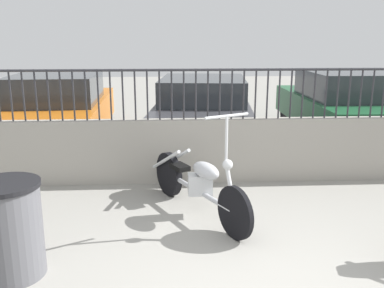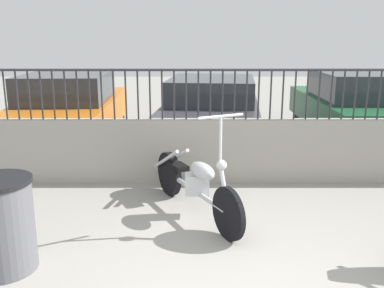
% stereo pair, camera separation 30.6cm
% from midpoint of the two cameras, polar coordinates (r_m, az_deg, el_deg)
% --- Properties ---
extents(low_wall, '(9.56, 0.18, 0.92)m').
position_cam_midpoint_polar(low_wall, '(6.14, 2.19, -0.86)').
color(low_wall, '#9E998E').
rests_on(low_wall, ground_plane).
extents(fence_railing, '(9.56, 0.04, 0.70)m').
position_cam_midpoint_polar(fence_railing, '(5.97, 2.27, 7.78)').
color(fence_railing, '#2D2D33').
rests_on(fence_railing, low_wall).
extents(motorcycle_silver, '(1.06, 1.91, 1.29)m').
position_cam_midpoint_polar(motorcycle_silver, '(5.08, -1.37, -4.97)').
color(motorcycle_silver, black).
rests_on(motorcycle_silver, ground_plane).
extents(trash_bin, '(0.61, 0.61, 0.86)m').
position_cam_midpoint_polar(trash_bin, '(4.15, -25.32, -10.29)').
color(trash_bin, '#56565B').
rests_on(trash_bin, ground_plane).
extents(car_orange, '(1.85, 4.19, 1.36)m').
position_cam_midpoint_polar(car_orange, '(8.78, -18.20, 4.47)').
color(car_orange, black).
rests_on(car_orange, ground_plane).
extents(car_dark_grey, '(2.22, 4.35, 1.27)m').
position_cam_midpoint_polar(car_dark_grey, '(8.63, 0.47, 4.79)').
color(car_dark_grey, black).
rests_on(car_dark_grey, ground_plane).
extents(car_green, '(1.94, 4.27, 1.37)m').
position_cam_midpoint_polar(car_green, '(9.40, 18.80, 5.05)').
color(car_green, black).
rests_on(car_green, ground_plane).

